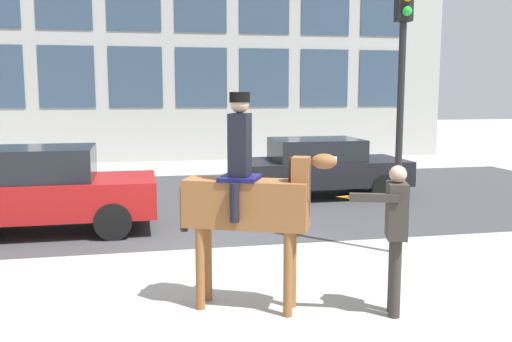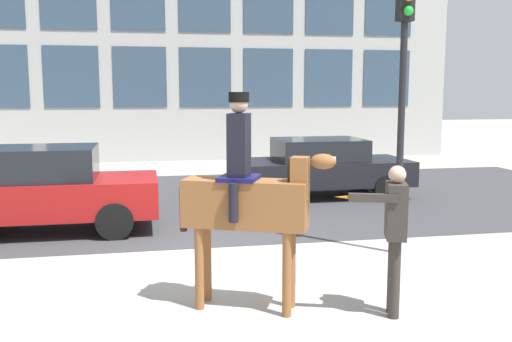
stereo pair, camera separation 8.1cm
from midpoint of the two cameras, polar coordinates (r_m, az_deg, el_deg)
name	(u,v)px [view 2 (the right image)]	position (r m, az deg, el deg)	size (l,w,h in m)	color
ground_plane	(218,256)	(9.23, -3.59, -8.51)	(80.00, 80.00, 0.00)	#9E9B93
road_surface	(193,201)	(13.82, -6.18, -2.97)	(21.96, 8.50, 0.01)	#38383A
mounted_horse_lead	(248,198)	(6.76, -0.50, -2.73)	(1.78, 1.02, 2.61)	brown
pedestrian_bystander	(394,228)	(6.80, 13.99, -5.56)	(0.91, 0.45, 1.78)	#332D28
street_car_near_lane	(45,189)	(11.28, -20.20, -1.69)	(4.08, 1.83, 1.60)	maroon
street_car_far_lane	(322,167)	(14.32, 6.74, 0.44)	(4.26, 1.96, 1.45)	black
traffic_light	(403,71)	(9.33, 14.76, 9.63)	(0.24, 0.29, 4.41)	black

